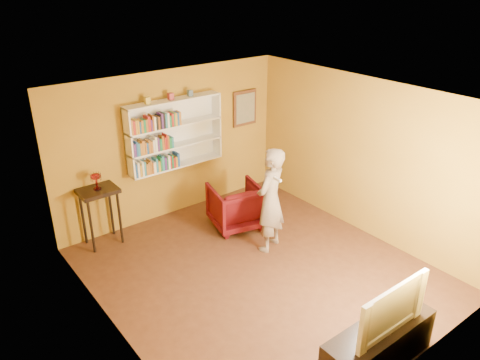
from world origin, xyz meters
The scene contains 16 objects.
room_shell centered at (0.00, 0.00, 1.02)m, with size 5.30×5.80×2.88m.
bookshelf centered at (0.00, 2.41, 1.59)m, with size 1.80×0.29×1.23m.
books_row_lower centered at (-0.43, 2.30, 1.13)m, with size 0.85×0.19×0.27m.
books_row_middle centered at (-0.49, 2.30, 1.51)m, with size 0.76×0.19×0.27m.
books_row_upper centered at (-0.39, 2.30, 1.89)m, with size 0.93×0.19×0.26m.
ornament_left centered at (-0.48, 2.35, 2.27)m, with size 0.09×0.09×0.12m, color gold.
ornament_centre centered at (-0.04, 2.35, 2.27)m, with size 0.08×0.08×0.12m, color #A23640.
ornament_right centered at (0.34, 2.35, 2.27)m, with size 0.08×0.08×0.11m, color slate.
framed_painting centered at (1.65, 2.46, 1.75)m, with size 0.55×0.05×0.70m.
console_table centered at (-1.54, 2.25, 0.83)m, with size 0.61×0.47×1.01m.
ruby_lustre centered at (-1.54, 2.25, 1.21)m, with size 0.17×0.17×0.28m.
armchair centered at (0.57, 1.34, 0.40)m, with size 0.85×0.87×0.79m, color #40040C.
person centered at (0.58, 0.43, 0.88)m, with size 0.64×0.42×1.76m, color #7C6B5B.
game_remote centered at (0.35, 0.04, 1.45)m, with size 0.04×0.15×0.04m, color white.
tv_cabinet centered at (-0.09, -2.25, 0.27)m, with size 1.53×0.46×0.55m, color black.
television centered at (-0.09, -2.25, 0.86)m, with size 1.10×0.14×0.63m, color black.
Camera 1 is at (-3.87, -4.53, 4.27)m, focal length 35.00 mm.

